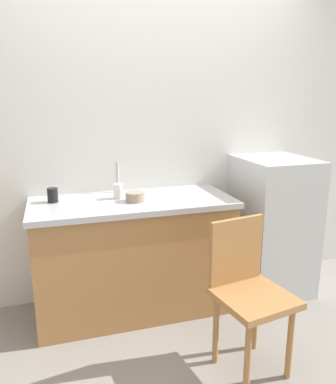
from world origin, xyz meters
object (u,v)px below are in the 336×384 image
at_px(chair, 248,289).
at_px(cup_white, 118,191).
at_px(refrigerator, 272,225).
at_px(cup_black, 53,195).
at_px(terracotta_bowl, 135,197).

xyz_separation_m(chair, cup_white, (-0.59, 0.88, 0.42)).
distance_m(refrigerator, cup_black, 1.74).
relative_size(chair, terracotta_bowl, 6.62).
bearing_deg(terracotta_bowl, cup_black, 165.37).
bearing_deg(cup_black, refrigerator, -3.51).
bearing_deg(refrigerator, cup_black, 176.49).
height_order(chair, terracotta_bowl, terracotta_bowl).
relative_size(refrigerator, chair, 1.24).
relative_size(refrigerator, terracotta_bowl, 8.22).
xyz_separation_m(refrigerator, terracotta_bowl, (-1.15, -0.04, 0.34)).
bearing_deg(chair, terracotta_bowl, 112.75).
relative_size(cup_black, cup_white, 0.93).
bearing_deg(refrigerator, terracotta_bowl, -177.99).
height_order(refrigerator, cup_white, refrigerator).
xyz_separation_m(refrigerator, chair, (-0.66, -0.81, -0.05)).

